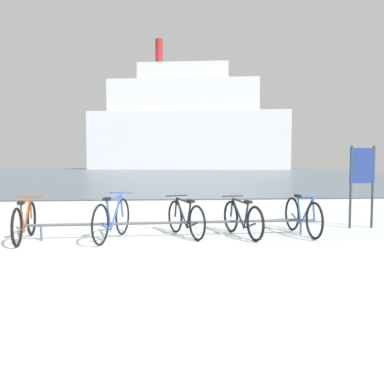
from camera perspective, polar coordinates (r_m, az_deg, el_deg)
name	(u,v)px	position (r m, az deg, el deg)	size (l,w,h in m)	color
ground	(149,173)	(59.38, -5.99, 2.65)	(80.00, 132.00, 0.08)	silver
bike_rack	(176,223)	(7.66, -2.18, -4.36)	(5.42, 0.31, 0.31)	#4C5156
bicycle_0	(25,221)	(7.92, -22.32, -3.81)	(0.46, 1.75, 0.77)	black
bicycle_1	(112,219)	(7.57, -11.06, -3.69)	(0.60, 1.72, 0.84)	black
bicycle_2	(185,218)	(7.77, -0.93, -3.69)	(0.68, 1.52, 0.76)	black
bicycle_3	(242,219)	(7.81, 7.02, -3.72)	(0.56, 1.63, 0.75)	black
bicycle_4	(303,216)	(8.25, 15.19, -3.23)	(0.46, 1.70, 0.81)	black
info_sign	(362,173)	(9.44, 22.67, 2.45)	(0.55, 0.06, 1.76)	#33383D
ferry_ship	(187,126)	(91.65, -0.69, 9.19)	(44.47, 16.17, 28.60)	white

